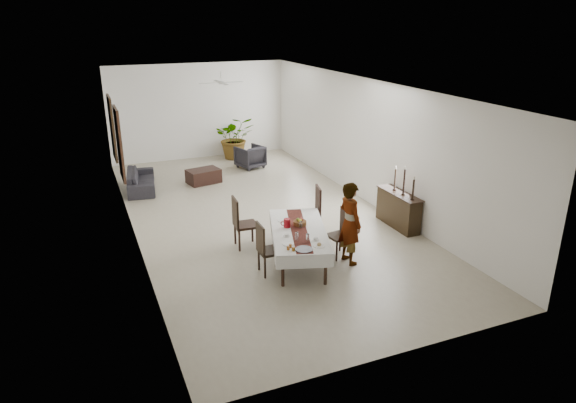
{
  "coord_description": "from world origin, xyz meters",
  "views": [
    {
      "loc": [
        -3.91,
        -11.21,
        4.71
      ],
      "look_at": [
        -0.06,
        -1.99,
        1.05
      ],
      "focal_mm": 32.0,
      "sensor_mm": 36.0,
      "label": 1
    }
  ],
  "objects": [
    {
      "name": "chair_left_far_leg_br",
      "position": [
        -0.68,
        -1.79,
        0.23
      ],
      "size": [
        0.05,
        0.05,
        0.47
      ],
      "primitive_type": "cylinder",
      "rotation": [
        0.0,
        0.0,
        -0.06
      ],
      "color": "black",
      "rests_on": "floor"
    },
    {
      "name": "chair_left_near_leg_br",
      "position": [
        -0.62,
        -3.08,
        0.22
      ],
      "size": [
        0.04,
        0.04,
        0.43
      ],
      "primitive_type": "cylinder",
      "rotation": [
        0.0,
        0.0,
        -0.01
      ],
      "color": "black",
      "rests_on": "floor"
    },
    {
      "name": "chair_right_far_leg_fr",
      "position": [
        0.9,
        -1.33,
        0.23
      ],
      "size": [
        0.06,
        0.06,
        0.46
      ],
      "primitive_type": "cylinder",
      "rotation": [
        0.0,
        0.0,
        -0.23
      ],
      "color": "black",
      "rests_on": "floor"
    },
    {
      "name": "chair_left_far_seat",
      "position": [
        -0.86,
        -1.58,
        0.49
      ],
      "size": [
        0.5,
        0.5,
        0.05
      ],
      "primitive_type": "cube",
      "rotation": [
        0.0,
        0.0,
        -1.64
      ],
      "color": "black",
      "rests_on": "chair_left_far_leg_fl"
    },
    {
      "name": "chair_left_far_leg_fl",
      "position": [
        -1.04,
        -1.38,
        0.23
      ],
      "size": [
        0.05,
        0.05,
        0.47
      ],
      "primitive_type": "cylinder",
      "rotation": [
        0.0,
        0.0,
        -0.06
      ],
      "color": "black",
      "rests_on": "floor"
    },
    {
      "name": "fan_blade_w",
      "position": [
        -0.35,
        3.0,
        2.9
      ],
      "size": [
        0.55,
        0.1,
        0.01
      ],
      "primitive_type": "cube",
      "color": "white",
      "rests_on": "fan_hub"
    },
    {
      "name": "teacup_left",
      "position": [
        -0.45,
        -2.85,
        0.71
      ],
      "size": [
        0.08,
        0.08,
        0.05
      ],
      "primitive_type": "cylinder",
      "color": "white",
      "rests_on": "saucer_left"
    },
    {
      "name": "chair_left_near_seat",
      "position": [
        -0.8,
        -2.9,
        0.46
      ],
      "size": [
        0.44,
        0.44,
        0.05
      ],
      "primitive_type": "cube",
      "rotation": [
        0.0,
        0.0,
        -1.58
      ],
      "color": "black",
      "rests_on": "chair_left_near_leg_fl"
    },
    {
      "name": "candlestick_mid_shaft",
      "position": [
        2.78,
        -2.02,
        1.14
      ],
      "size": [
        0.04,
        0.04,
        0.58
      ],
      "primitive_type": "cylinder",
      "color": "black",
      "rests_on": "candlestick_mid_base"
    },
    {
      "name": "plate_far_left",
      "position": [
        -0.22,
        -2.08,
        0.69
      ],
      "size": [
        0.21,
        0.21,
        0.01
      ],
      "primitive_type": "cylinder",
      "color": "white",
      "rests_on": "tablecloth_top"
    },
    {
      "name": "wine_glass_mid",
      "position": [
        -0.33,
        -3.08,
        0.76
      ],
      "size": [
        0.06,
        0.06,
        0.15
      ],
      "primitive_type": "cylinder",
      "color": "white",
      "rests_on": "tablecloth_top"
    },
    {
      "name": "coffee_table",
      "position": [
        -0.63,
        3.11,
        0.2
      ],
      "size": [
        1.03,
        0.79,
        0.41
      ],
      "primitive_type": "cube",
      "rotation": [
        0.0,
        0.0,
        0.21
      ],
      "color": "black",
      "rests_on": "floor"
    },
    {
      "name": "wine_glass_far",
      "position": [
        -0.04,
        -2.61,
        0.76
      ],
      "size": [
        0.06,
        0.06,
        0.15
      ],
      "primitive_type": "cylinder",
      "color": "silver",
      "rests_on": "tablecloth_top"
    },
    {
      "name": "fruit_red",
      "position": [
        0.05,
        -2.43,
        0.79
      ],
      "size": [
        0.08,
        0.08,
        0.08
      ],
      "primitive_type": "sphere",
      "color": "#A41F10",
      "rests_on": "fruit_basket"
    },
    {
      "name": "candlestick_far_base",
      "position": [
        2.78,
        -1.67,
        0.84
      ],
      "size": [
        0.09,
        0.09,
        0.03
      ],
      "primitive_type": "cylinder",
      "color": "black",
      "rests_on": "sideboard_top"
    },
    {
      "name": "table_leg_fr",
      "position": [
        -0.04,
        -3.73,
        0.31
      ],
      "size": [
        0.08,
        0.08,
        0.63
      ],
      "primitive_type": "cylinder",
      "rotation": [
        0.0,
        0.0,
        -0.31
      ],
      "color": "black",
      "rests_on": "floor"
    },
    {
      "name": "chair_right_near_leg_br",
      "position": [
        0.55,
        -2.62,
        0.21
      ],
      "size": [
        0.05,
        0.05,
        0.42
      ],
      "primitive_type": "cylinder",
      "rotation": [
        0.0,
        0.0,
        0.16
      ],
      "color": "black",
      "rests_on": "floor"
    },
    {
      "name": "red_pitcher",
      "position": [
        -0.27,
        -2.44,
        0.77
      ],
      "size": [
        0.17,
        0.17,
        0.18
      ],
      "primitive_type": "cylinder",
      "rotation": [
        0.0,
        0.0,
        -0.31
      ],
      "color": "maroon",
      "rests_on": "tablecloth_top"
    },
    {
      "name": "jam_jar_b",
      "position": [
        -0.65,
        -3.42,
        0.71
      ],
      "size": [
        0.06,
        0.06,
        0.07
      ],
      "primitive_type": "cylinder",
      "color": "brown",
      "rests_on": "tablecloth_top"
    },
    {
      "name": "saucer_right",
      "position": [
        -0.01,
        -3.23,
        0.69
      ],
      "size": [
        0.13,
        0.13,
        0.01
      ],
      "primitive_type": "cylinder",
      "color": "white",
      "rests_on": "tablecloth_top"
    },
    {
      "name": "sofa",
      "position": [
        -2.42,
        3.2,
        0.27
      ],
      "size": [
        0.97,
        1.95,
        0.55
      ],
      "primitive_type": "imported",
      "rotation": [
        0.0,
        0.0,
        1.44
      ],
      "color": "#29272C",
      "rests_on": "floor"
    },
    {
      "name": "tablecloth_drape_far",
      "position": [
        0.26,
        -1.54,
        0.55
      ],
      "size": [
        1.01,
        0.33,
        0.27
      ],
      "primitive_type": "cube",
      "rotation": [
        0.0,
        0.0,
        -0.31
      ],
      "color": "silver",
      "rests_on": "dining_table_top"
    },
    {
      "name": "wall_front",
      "position": [
        0.0,
        -6.0,
        1.6
      ],
      "size": [
        6.0,
        0.02,
        3.2
      ],
      "primitive_type": "cube",
      "color": "white",
      "rests_on": "floor"
    },
    {
      "name": "fruit_green",
      "position": [
        -0.01,
        -2.4,
        0.79
      ],
      "size": [
        0.07,
        0.07,
        0.07
      ],
      "primitive_type": "sphere",
      "color": "olive",
      "rests_on": "fruit_basket"
    },
    {
      "name": "tablecloth_drape_right",
      "position": [
        0.4,
        -2.8,
        0.55
      ],
      "size": [
        0.72,
        2.2,
        0.27
      ],
      "primitive_type": "cube",
      "rotation": [
        0.0,
        0.0,
        -0.31
      ],
      "color": "white",
      "rests_on": "dining_table_top"
    },
    {
      "name": "fruit_yellow",
      "position": [
        0.0,
        -2.48,
        0.79
      ],
      "size": [
        0.08,
        0.08,
        0.08
      ],
      "primitive_type": "sphere",
      "color": "yellow",
      "rests_on": "fruit_basket"
    },
    {
      "name": "chair_right_near_back",
      "position": [
        0.94,
        -2.73,
        0.73
      ],
      "size": [
        0.1,
        0.43,
        0.54
      ],
      "primitive_type": "cube",
      "rotation": [
        0.0,
        0.0,
        1.73
      ],
      "color": "black",
      "rests_on": "chair_right_near_seat"
    },
    {
      "name": "fan_rod",
      "position": [
        0.0,
        3.0,
        3.1
      ],
      "size": [
        0.04,
        0.04,
        0.2
      ],
      "primitive_type": "cylinder",
      "color": "white",
      "rests_on": "ceiling"
    },
    {
      "name": "wall_right",
      "position": [
        3.0,
        0.0,
        1.6
      ],
      "size": [
        0.02,
        12.0,
        3.2
      ],
      "primitive_type": "cube",
      "color": "white",
      "rests_on": "floor"
    },
    {
      "name": "table_leg_bl",
      "position": [
        -0.16,
        -1.55,
        0.31
      ],
      "size": [
        0.08,
        0.08,
        0.63
      ],
      "primitive_type": "cylinder",
      "rotation": [
        0.0,
        0.0,
        -0.31
      ],
      "color": "black",
      "rests_on": "floor"
    },
    {
      "name": "chair_right_near_leg_fr",
      "position": [
        0.89,
        -2.56,
        0.21
      ],
      "size": [
        0.05,
        0.05,
        0.42
      ],
      "primitive_type": "cylinder",
      "rotation": [
        0.0,
        0.0,
        0.16
      ],
      "color": "black",
      "rests_on": "floor"
    },
    {
      "name": "candlestick_far_shaft",
      "position": [
        2.78,
        -1.67,
        1.1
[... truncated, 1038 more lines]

